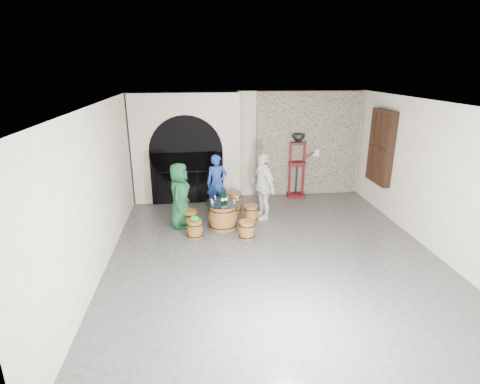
{
  "coord_description": "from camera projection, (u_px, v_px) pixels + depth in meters",
  "views": [
    {
      "loc": [
        -1.52,
        -7.12,
        3.89
      ],
      "look_at": [
        -0.6,
        1.24,
        1.05
      ],
      "focal_mm": 28.0,
      "sensor_mm": 36.0,
      "label": 1
    }
  ],
  "objects": [
    {
      "name": "person_green",
      "position": [
        180.0,
        195.0,
        9.31
      ],
      "size": [
        0.68,
        0.9,
        1.66
      ],
      "primitive_type": "imported",
      "rotation": [
        0.0,
        0.0,
        1.36
      ],
      "color": "#134525",
      "rests_on": "ground"
    },
    {
      "name": "wine_bottle_left",
      "position": [
        222.0,
        198.0,
        9.18
      ],
      "size": [
        0.08,
        0.08,
        0.32
      ],
      "color": "black",
      "rests_on": "barrel_table"
    },
    {
      "name": "arched_opening",
      "position": [
        186.0,
        149.0,
        10.92
      ],
      "size": [
        3.1,
        0.6,
        3.19
      ],
      "color": "beige",
      "rests_on": "ground"
    },
    {
      "name": "wall_front",
      "position": [
        354.0,
        302.0,
        3.83
      ],
      "size": [
        8.0,
        0.0,
        8.0
      ],
      "primitive_type": "plane",
      "rotation": [
        -1.57,
        0.0,
        0.0
      ],
      "color": "beige",
      "rests_on": "ground"
    },
    {
      "name": "green_cap",
      "position": [
        195.0,
        219.0,
        8.8
      ],
      "size": [
        0.26,
        0.22,
        0.12
      ],
      "color": "#0C8C29",
      "rests_on": "barrel_stool_near_left"
    },
    {
      "name": "side_barrel",
      "position": [
        235.0,
        202.0,
        10.45
      ],
      "size": [
        0.43,
        0.43,
        0.57
      ],
      "rotation": [
        0.0,
        0.0,
        0.15
      ],
      "color": "brown",
      "rests_on": "ground"
    },
    {
      "name": "wall_back",
      "position": [
        250.0,
        145.0,
        11.36
      ],
      "size": [
        8.0,
        0.0,
        8.0
      ],
      "primitive_type": "plane",
      "rotation": [
        1.57,
        0.0,
        0.0
      ],
      "color": "beige",
      "rests_on": "ground"
    },
    {
      "name": "barrel_stool_near_left",
      "position": [
        195.0,
        229.0,
        8.89
      ],
      "size": [
        0.39,
        0.39,
        0.43
      ],
      "color": "brown",
      "rests_on": "ground"
    },
    {
      "name": "wall_right",
      "position": [
        437.0,
        179.0,
        7.96
      ],
      "size": [
        0.0,
        8.0,
        8.0
      ],
      "primitive_type": "plane",
      "rotation": [
        1.57,
        0.0,
        -1.57
      ],
      "color": "beige",
      "rests_on": "ground"
    },
    {
      "name": "barrel_stool_near_right",
      "position": [
        247.0,
        230.0,
        8.84
      ],
      "size": [
        0.39,
        0.39,
        0.43
      ],
      "color": "brown",
      "rests_on": "ground"
    },
    {
      "name": "barrel_stool_right",
      "position": [
        251.0,
        213.0,
        9.84
      ],
      "size": [
        0.39,
        0.39,
        0.43
      ],
      "color": "brown",
      "rests_on": "ground"
    },
    {
      "name": "barrel_stool_far",
      "position": [
        219.0,
        208.0,
        10.2
      ],
      "size": [
        0.39,
        0.39,
        0.43
      ],
      "color": "brown",
      "rests_on": "ground"
    },
    {
      "name": "tasting_glass_b",
      "position": [
        237.0,
        199.0,
        9.4
      ],
      "size": [
        0.05,
        0.05,
        0.1
      ],
      "primitive_type": null,
      "color": "#C07025",
      "rests_on": "barrel_table"
    },
    {
      "name": "tasting_glass_e",
      "position": [
        234.0,
        201.0,
        9.21
      ],
      "size": [
        0.05,
        0.05,
        0.1
      ],
      "primitive_type": null,
      "color": "#C07025",
      "rests_on": "barrel_table"
    },
    {
      "name": "barrel_table",
      "position": [
        223.0,
        215.0,
        9.37
      ],
      "size": [
        0.87,
        0.87,
        0.68
      ],
      "color": "brown",
      "rests_on": "ground"
    },
    {
      "name": "wall_left",
      "position": [
        98.0,
        191.0,
        7.23
      ],
      "size": [
        0.0,
        8.0,
        8.0
      ],
      "primitive_type": "plane",
      "rotation": [
        1.57,
        0.0,
        1.57
      ],
      "color": "beige",
      "rests_on": "ground"
    },
    {
      "name": "tasting_glass_f",
      "position": [
        211.0,
        201.0,
        9.22
      ],
      "size": [
        0.05,
        0.05,
        0.1
      ],
      "primitive_type": null,
      "color": "#C07025",
      "rests_on": "barrel_table"
    },
    {
      "name": "control_box",
      "position": [
        316.0,
        153.0,
        11.52
      ],
      "size": [
        0.18,
        0.1,
        0.22
      ],
      "primitive_type": "cube",
      "color": "silver",
      "rests_on": "wall_back"
    },
    {
      "name": "tasting_glass_d",
      "position": [
        227.0,
        198.0,
        9.46
      ],
      "size": [
        0.05,
        0.05,
        0.1
      ],
      "primitive_type": null,
      "color": "#C07025",
      "rests_on": "barrel_table"
    },
    {
      "name": "tasting_glass_c",
      "position": [
        215.0,
        197.0,
        9.48
      ],
      "size": [
        0.05,
        0.05,
        0.1
      ],
      "primitive_type": null,
      "color": "#C07025",
      "rests_on": "barrel_table"
    },
    {
      "name": "barrel_stool_left",
      "position": [
        190.0,
        219.0,
        9.48
      ],
      "size": [
        0.39,
        0.39,
        0.43
      ],
      "color": "brown",
      "rests_on": "ground"
    },
    {
      "name": "wine_bottle_center",
      "position": [
        226.0,
        198.0,
        9.22
      ],
      "size": [
        0.08,
        0.08,
        0.32
      ],
      "color": "black",
      "rests_on": "barrel_table"
    },
    {
      "name": "person_blue",
      "position": [
        217.0,
        183.0,
        10.4
      ],
      "size": [
        0.6,
        0.41,
        1.59
      ],
      "primitive_type": "imported",
      "rotation": [
        0.0,
        0.0,
        0.05
      ],
      "color": "navy",
      "rests_on": "ground"
    },
    {
      "name": "ground",
      "position": [
        274.0,
        255.0,
        8.11
      ],
      "size": [
        8.0,
        8.0,
        0.0
      ],
      "primitive_type": "plane",
      "color": "#323235",
      "rests_on": "ground"
    },
    {
      "name": "tasting_glass_a",
      "position": [
        213.0,
        203.0,
        9.1
      ],
      "size": [
        0.05,
        0.05,
        0.1
      ],
      "primitive_type": null,
      "color": "#C07025",
      "rests_on": "barrel_table"
    },
    {
      "name": "wine_bottle_right",
      "position": [
        222.0,
        195.0,
        9.38
      ],
      "size": [
        0.08,
        0.08,
        0.32
      ],
      "color": "black",
      "rests_on": "barrel_table"
    },
    {
      "name": "corking_press",
      "position": [
        297.0,
        161.0,
        11.38
      ],
      "size": [
        0.82,
        0.49,
        1.97
      ],
      "rotation": [
        0.0,
        0.0,
        -0.1
      ],
      "color": "#480C13",
      "rests_on": "ground"
    },
    {
      "name": "shuttered_window",
      "position": [
        381.0,
        147.0,
        10.14
      ],
      "size": [
        0.23,
        1.1,
        2.0
      ],
      "color": "black",
      "rests_on": "wall_right"
    },
    {
      "name": "ceiling",
      "position": [
        278.0,
        104.0,
        7.08
      ],
      "size": [
        8.0,
        8.0,
        0.0
      ],
      "primitive_type": "plane",
      "rotation": [
        3.14,
        0.0,
        0.0
      ],
      "color": "beige",
      "rests_on": "wall_back"
    },
    {
      "name": "person_white",
      "position": [
        263.0,
        187.0,
        9.81
      ],
      "size": [
        0.77,
        1.13,
        1.77
      ],
      "primitive_type": "imported",
      "rotation": [
        0.0,
        0.0,
        -1.21
      ],
      "color": "silver",
      "rests_on": "ground"
    },
    {
      "name": "stone_facing_panel",
      "position": [
        308.0,
        144.0,
        11.49
      ],
      "size": [
        3.2,
        0.12,
        3.18
      ],
      "primitive_type": "cube",
      "color": "gray",
      "rests_on": "ground"
    }
  ]
}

